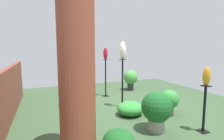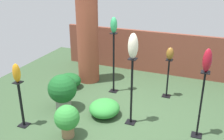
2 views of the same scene
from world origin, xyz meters
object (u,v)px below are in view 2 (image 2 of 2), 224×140
at_px(pedestal_ruby, 200,108).
at_px(potted_plant_front_right, 67,119).
at_px(art_vase_bronze, 170,54).
at_px(pedestal_amber, 21,106).
at_px(art_vase_ivory, 133,46).
at_px(art_vase_amber, 16,73).
at_px(art_vase_ruby, 207,60).
at_px(pedestal_ivory, 132,95).
at_px(art_vase_jade, 114,25).
at_px(pedestal_bronze, 168,80).
at_px(pedestal_jade, 114,65).
at_px(brick_pillar, 88,38).
at_px(potted_plant_walkway_edge, 62,90).

relative_size(pedestal_ruby, potted_plant_front_right, 2.04).
bearing_deg(art_vase_bronze, pedestal_amber, -136.21).
height_order(pedestal_amber, art_vase_ivory, art_vase_ivory).
height_order(art_vase_amber, art_vase_ruby, art_vase_ruby).
bearing_deg(pedestal_ruby, potted_plant_front_right, -157.86).
relative_size(pedestal_ivory, art_vase_jade, 3.70).
xyz_separation_m(art_vase_jade, potted_plant_front_right, (-0.11, -2.11, -1.36)).
bearing_deg(art_vase_ruby, pedestal_bronze, 121.22).
xyz_separation_m(pedestal_ruby, pedestal_bronze, (-0.86, 1.41, -0.17)).
xyz_separation_m(pedestal_amber, art_vase_ruby, (3.33, 0.96, 1.11)).
height_order(pedestal_ivory, art_vase_bronze, pedestal_ivory).
bearing_deg(pedestal_ivory, pedestal_jade, 125.31).
height_order(pedestal_ruby, art_vase_ivory, art_vase_ivory).
relative_size(brick_pillar, art_vase_jade, 6.39).
bearing_deg(art_vase_ruby, brick_pillar, 152.86).
distance_m(brick_pillar, pedestal_bronze, 2.39).
distance_m(art_vase_ivory, potted_plant_front_right, 1.84).
bearing_deg(art_vase_bronze, potted_plant_walkway_edge, -144.04).
height_order(pedestal_bronze, art_vase_jade, art_vase_jade).
relative_size(art_vase_jade, potted_plant_walkway_edge, 0.46).
relative_size(pedestal_bronze, pedestal_ivory, 0.69).
xyz_separation_m(pedestal_amber, pedestal_ruby, (3.33, 0.96, 0.17)).
distance_m(pedestal_jade, pedestal_ivory, 1.50).
distance_m(pedestal_amber, art_vase_ruby, 3.64).
relative_size(art_vase_jade, potted_plant_front_right, 0.59).
bearing_deg(art_vase_amber, art_vase_bronze, 43.79).
distance_m(pedestal_bronze, potted_plant_walkway_edge, 2.55).
relative_size(art_vase_amber, art_vase_ruby, 0.89).
height_order(pedestal_amber, potted_plant_walkway_edge, pedestal_amber).
relative_size(art_vase_ruby, potted_plant_walkway_edge, 0.51).
distance_m(pedestal_bronze, art_vase_bronze, 0.69).
distance_m(art_vase_jade, art_vase_ivory, 1.50).
relative_size(pedestal_amber, pedestal_ruby, 0.73).
distance_m(pedestal_ruby, art_vase_amber, 3.51).
relative_size(brick_pillar, art_vase_ruby, 5.78).
distance_m(potted_plant_walkway_edge, potted_plant_front_right, 1.06).
relative_size(art_vase_bronze, potted_plant_walkway_edge, 0.36).
xyz_separation_m(pedestal_ruby, art_vase_amber, (-3.33, -0.96, 0.55)).
xyz_separation_m(art_vase_jade, art_vase_ivory, (0.87, -1.22, -0.08)).
bearing_deg(potted_plant_front_right, art_vase_ruby, 22.14).
bearing_deg(art_vase_ivory, brick_pillar, 137.46).
xyz_separation_m(pedestal_bronze, art_vase_amber, (-2.47, -2.37, 0.72)).
bearing_deg(pedestal_bronze, art_vase_jade, -169.98).
relative_size(potted_plant_walkway_edge, potted_plant_front_right, 1.28).
bearing_deg(potted_plant_front_right, art_vase_amber, -178.82).
distance_m(pedestal_ivory, art_vase_ruby, 1.60).
distance_m(art_vase_ruby, art_vase_ivory, 1.33).
bearing_deg(art_vase_ivory, pedestal_ivory, 90.00).
bearing_deg(pedestal_jade, pedestal_ruby, -28.30).
distance_m(art_vase_jade, art_vase_amber, 2.49).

